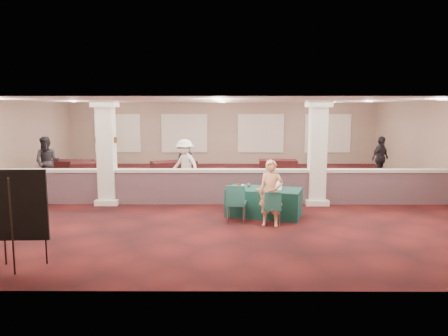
{
  "coord_description": "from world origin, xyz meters",
  "views": [
    {
      "loc": [
        0.19,
        -14.87,
        3.06
      ],
      "look_at": [
        0.13,
        -2.0,
        1.2
      ],
      "focal_mm": 35.0,
      "sensor_mm": 36.0,
      "label": 1
    }
  ],
  "objects_px": {
    "conf_chair_side": "(236,200)",
    "attendee_d": "(186,160)",
    "far_table_back_left": "(71,168)",
    "attendee_a": "(47,162)",
    "attendee_b": "(185,165)",
    "far_table_front_right": "(309,183)",
    "conf_chair_main": "(272,205)",
    "near_table": "(264,202)",
    "attendee_c": "(380,158)",
    "far_table_back_right": "(278,167)",
    "easel_board": "(17,206)",
    "far_table_front_center": "(277,183)",
    "woman": "(271,193)",
    "far_table_back_center": "(174,170)",
    "far_table_front_left": "(94,171)"
  },
  "relations": [
    {
      "from": "attendee_b",
      "to": "far_table_front_right",
      "type": "bearing_deg",
      "value": 30.66
    },
    {
      "from": "easel_board",
      "to": "far_table_back_center",
      "type": "xyz_separation_m",
      "value": [
        1.68,
        10.2,
        -0.83
      ]
    },
    {
      "from": "far_table_front_left",
      "to": "attendee_b",
      "type": "relative_size",
      "value": 0.97
    },
    {
      "from": "far_table_front_center",
      "to": "attendee_d",
      "type": "bearing_deg",
      "value": 137.85
    },
    {
      "from": "conf_chair_side",
      "to": "woman",
      "type": "bearing_deg",
      "value": -9.44
    },
    {
      "from": "conf_chair_side",
      "to": "far_table_back_left",
      "type": "height_order",
      "value": "conf_chair_side"
    },
    {
      "from": "far_table_back_center",
      "to": "attendee_d",
      "type": "distance_m",
      "value": 0.68
    },
    {
      "from": "far_table_back_right",
      "to": "attendee_d",
      "type": "relative_size",
      "value": 1.07
    },
    {
      "from": "attendee_d",
      "to": "far_table_back_right",
      "type": "bearing_deg",
      "value": -157.78
    },
    {
      "from": "conf_chair_side",
      "to": "attendee_a",
      "type": "height_order",
      "value": "attendee_a"
    },
    {
      "from": "conf_chair_main",
      "to": "far_table_back_right",
      "type": "xyz_separation_m",
      "value": [
        1.13,
        8.29,
        -0.19
      ]
    },
    {
      "from": "near_table",
      "to": "attendee_a",
      "type": "height_order",
      "value": "attendee_a"
    },
    {
      "from": "far_table_front_left",
      "to": "far_table_back_center",
      "type": "height_order",
      "value": "far_table_back_center"
    },
    {
      "from": "conf_chair_side",
      "to": "far_table_back_right",
      "type": "height_order",
      "value": "conf_chair_side"
    },
    {
      "from": "conf_chair_main",
      "to": "easel_board",
      "type": "relative_size",
      "value": 0.47
    },
    {
      "from": "woman",
      "to": "far_table_back_center",
      "type": "relative_size",
      "value": 0.93
    },
    {
      "from": "easel_board",
      "to": "far_table_front_center",
      "type": "xyz_separation_m",
      "value": [
        5.68,
        7.3,
        -0.87
      ]
    },
    {
      "from": "conf_chair_side",
      "to": "attendee_a",
      "type": "relative_size",
      "value": 0.53
    },
    {
      "from": "far_table_front_right",
      "to": "attendee_a",
      "type": "relative_size",
      "value": 0.89
    },
    {
      "from": "conf_chair_main",
      "to": "attendee_b",
      "type": "distance_m",
      "value": 5.37
    },
    {
      "from": "far_table_back_right",
      "to": "attendee_a",
      "type": "bearing_deg",
      "value": -161.25
    },
    {
      "from": "conf_chair_side",
      "to": "far_table_back_center",
      "type": "relative_size",
      "value": 0.56
    },
    {
      "from": "far_table_back_left",
      "to": "attendee_d",
      "type": "height_order",
      "value": "attendee_d"
    },
    {
      "from": "conf_chair_side",
      "to": "attendee_d",
      "type": "xyz_separation_m",
      "value": [
        -1.98,
        7.23,
        0.17
      ]
    },
    {
      "from": "far_table_front_right",
      "to": "conf_chair_main",
      "type": "bearing_deg",
      "value": -112.09
    },
    {
      "from": "attendee_a",
      "to": "far_table_back_left",
      "type": "bearing_deg",
      "value": 86.61
    },
    {
      "from": "easel_board",
      "to": "far_table_back_right",
      "type": "distance_m",
      "value": 12.91
    },
    {
      "from": "woman",
      "to": "far_table_back_left",
      "type": "distance_m",
      "value": 11.01
    },
    {
      "from": "far_table_back_left",
      "to": "attendee_b",
      "type": "height_order",
      "value": "attendee_b"
    },
    {
      "from": "far_table_front_right",
      "to": "attendee_a",
      "type": "height_order",
      "value": "attendee_a"
    },
    {
      "from": "attendee_c",
      "to": "far_table_back_left",
      "type": "bearing_deg",
      "value": 137.59
    },
    {
      "from": "conf_chair_side",
      "to": "woman",
      "type": "relative_size",
      "value": 0.6
    },
    {
      "from": "woman",
      "to": "far_table_back_center",
      "type": "distance_m",
      "value": 7.94
    },
    {
      "from": "far_table_back_left",
      "to": "attendee_a",
      "type": "height_order",
      "value": "attendee_a"
    },
    {
      "from": "conf_chair_side",
      "to": "near_table",
      "type": "bearing_deg",
      "value": 49.45
    },
    {
      "from": "woman",
      "to": "attendee_d",
      "type": "bearing_deg",
      "value": 123.03
    },
    {
      "from": "conf_chair_main",
      "to": "far_table_back_right",
      "type": "distance_m",
      "value": 8.37
    },
    {
      "from": "near_table",
      "to": "attendee_c",
      "type": "xyz_separation_m",
      "value": [
        5.26,
        5.87,
        0.52
      ]
    },
    {
      "from": "far_table_front_right",
      "to": "far_table_back_left",
      "type": "bearing_deg",
      "value": 160.34
    },
    {
      "from": "near_table",
      "to": "conf_chair_main",
      "type": "height_order",
      "value": "conf_chair_main"
    },
    {
      "from": "attendee_b",
      "to": "attendee_a",
      "type": "bearing_deg",
      "value": -150.96
    },
    {
      "from": "attendee_d",
      "to": "far_table_back_left",
      "type": "bearing_deg",
      "value": 8.17
    },
    {
      "from": "easel_board",
      "to": "far_table_front_center",
      "type": "bearing_deg",
      "value": 49.75
    },
    {
      "from": "far_table_front_center",
      "to": "far_table_front_right",
      "type": "height_order",
      "value": "far_table_front_right"
    },
    {
      "from": "far_table_back_right",
      "to": "attendee_d",
      "type": "distance_m",
      "value": 4.14
    },
    {
      "from": "woman",
      "to": "far_table_back_right",
      "type": "height_order",
      "value": "woman"
    },
    {
      "from": "attendee_b",
      "to": "far_table_front_left",
      "type": "bearing_deg",
      "value": -174.59
    },
    {
      "from": "easel_board",
      "to": "woman",
      "type": "bearing_deg",
      "value": 28.59
    },
    {
      "from": "conf_chair_side",
      "to": "far_table_back_center",
      "type": "xyz_separation_m",
      "value": [
        -2.45,
        6.93,
        -0.23
      ]
    },
    {
      "from": "conf_chair_main",
      "to": "attendee_a",
      "type": "xyz_separation_m",
      "value": [
        -7.87,
        5.23,
        0.43
      ]
    }
  ]
}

